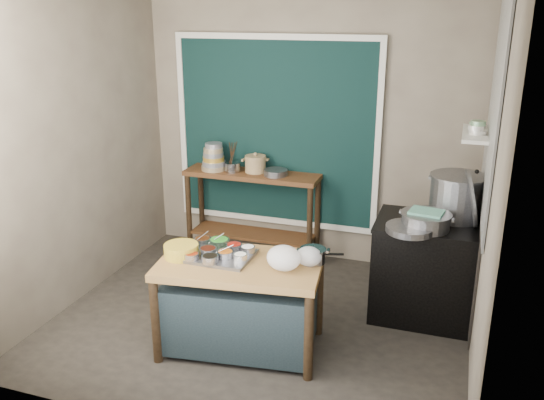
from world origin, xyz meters
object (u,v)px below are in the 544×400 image
(stove_block, at_px, (427,271))
(steamer, at_px, (426,221))
(back_counter, at_px, (252,214))
(yellow_basin, at_px, (181,251))
(ceramic_crock, at_px, (255,165))
(saucepan, at_px, (313,255))
(condiment_tray, at_px, (216,255))
(utensil_cup, at_px, (233,167))
(prep_table, at_px, (241,305))
(stock_pot, at_px, (457,197))

(stove_block, distance_m, steamer, 0.55)
(back_counter, xyz_separation_m, yellow_basin, (0.08, -1.79, 0.33))
(yellow_basin, distance_m, ceramic_crock, 1.83)
(saucepan, bearing_deg, condiment_tray, 173.41)
(back_counter, relative_size, saucepan, 6.95)
(utensil_cup, bearing_deg, steamer, -22.65)
(prep_table, xyz_separation_m, stock_pot, (1.53, 1.18, 0.70))
(prep_table, relative_size, yellow_basin, 4.62)
(saucepan, relative_size, utensil_cup, 1.25)
(yellow_basin, bearing_deg, condiment_tray, 18.25)
(back_counter, height_order, steamer, steamer)
(stove_block, bearing_deg, back_counter, 158.98)
(utensil_cup, relative_size, stock_pot, 0.34)
(stock_pot, xyz_separation_m, steamer, (-0.22, -0.34, -0.12))
(condiment_tray, relative_size, ceramic_crock, 2.42)
(prep_table, relative_size, saucepan, 6.00)
(stove_block, height_order, condiment_tray, stove_block)
(back_counter, xyz_separation_m, utensil_cup, (-0.20, -0.04, 0.52))
(prep_table, bearing_deg, yellow_basin, 179.06)
(condiment_tray, bearing_deg, yellow_basin, -161.75)
(prep_table, distance_m, saucepan, 0.71)
(stock_pot, bearing_deg, saucepan, -134.97)
(ceramic_crock, bearing_deg, saucepan, -56.45)
(stove_block, xyz_separation_m, condiment_tray, (-1.56, -0.97, 0.34))
(back_counter, distance_m, saucepan, 1.93)
(yellow_basin, bearing_deg, stock_pot, 31.57)
(back_counter, relative_size, utensil_cup, 8.72)
(prep_table, distance_m, steamer, 1.66)
(condiment_tray, bearing_deg, prep_table, -8.54)
(back_counter, distance_m, stock_pot, 2.24)
(prep_table, bearing_deg, back_counter, 99.98)
(prep_table, relative_size, back_counter, 0.86)
(condiment_tray, height_order, stock_pot, stock_pot)
(utensil_cup, bearing_deg, condiment_tray, -71.92)
(back_counter, bearing_deg, condiment_tray, -78.75)
(yellow_basin, relative_size, ceramic_crock, 1.15)
(stove_block, bearing_deg, saucepan, -134.68)
(back_counter, xyz_separation_m, stove_block, (1.90, -0.73, -0.05))
(prep_table, height_order, condiment_tray, condiment_tray)
(back_counter, height_order, condiment_tray, back_counter)
(saucepan, bearing_deg, steamer, 22.76)
(prep_table, bearing_deg, utensil_cup, 106.38)
(prep_table, relative_size, condiment_tray, 2.21)
(back_counter, xyz_separation_m, saucepan, (1.08, -1.56, 0.33))
(stove_block, bearing_deg, condiment_tray, -148.11)
(yellow_basin, bearing_deg, saucepan, 12.86)
(prep_table, relative_size, ceramic_crock, 5.34)
(ceramic_crock, relative_size, stock_pot, 0.48)
(yellow_basin, bearing_deg, ceramic_crock, 91.50)
(prep_table, height_order, yellow_basin, yellow_basin)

